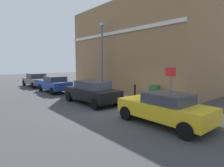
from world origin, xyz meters
The scene contains 12 objects.
ground centered at (0.00, 0.00, 0.00)m, with size 80.00×80.00×0.00m, color #38383A.
sidewalk centered at (2.10, 6.00, 0.07)m, with size 2.21×30.00×0.15m, color gray.
corner_building centered at (7.07, 4.45, 3.85)m, with size 7.84×12.90×7.69m.
car_yellow centered at (-0.08, -2.97, 0.73)m, with size 1.84×4.07×1.39m.
car_black centered at (-0.17, 2.57, 0.78)m, with size 1.94×4.27×1.49m.
car_blue centered at (-0.17, 8.68, 0.75)m, with size 1.84×3.95×1.44m.
car_grey centered at (-0.15, 13.95, 0.74)m, with size 2.02×4.36×1.45m.
utility_cabinet centered at (2.40, -0.51, 0.68)m, with size 0.46×0.61×1.15m.
bollard_near_cabinet centered at (2.50, 1.23, 0.70)m, with size 0.14×0.14×1.04m.
bollard_far_kerb centered at (1.24, 2.90, 0.70)m, with size 0.14×0.14×1.04m.
street_sign centered at (1.44, -2.23, 1.66)m, with size 0.08×0.60×2.30m.
lamppost centered at (2.46, 4.97, 3.30)m, with size 0.20×0.44×5.72m.
Camera 1 is at (-6.81, -7.59, 2.66)m, focal length 29.89 mm.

